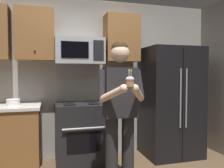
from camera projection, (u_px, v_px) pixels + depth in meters
name	position (u px, v px, depth m)	size (l,w,h in m)	color
wall_back	(86.00, 78.00, 3.83)	(4.40, 0.10, 2.60)	gray
oven_range	(81.00, 133.00, 3.45)	(0.76, 0.70, 0.93)	black
microwave	(79.00, 51.00, 3.51)	(0.74, 0.41, 0.40)	#9EA0A5
refrigerator	(171.00, 102.00, 3.79)	(0.90, 0.75, 1.80)	black
cabinet_row_upper	(41.00, 35.00, 3.40)	(2.78, 0.36, 0.76)	brown
bowl_large_white	(13.00, 102.00, 3.23)	(0.19, 0.19, 0.09)	white
person	(120.00, 106.00, 2.66)	(0.60, 0.48, 1.76)	#262628
cupcake	(130.00, 81.00, 2.33)	(0.09, 0.09, 0.17)	#A87F56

